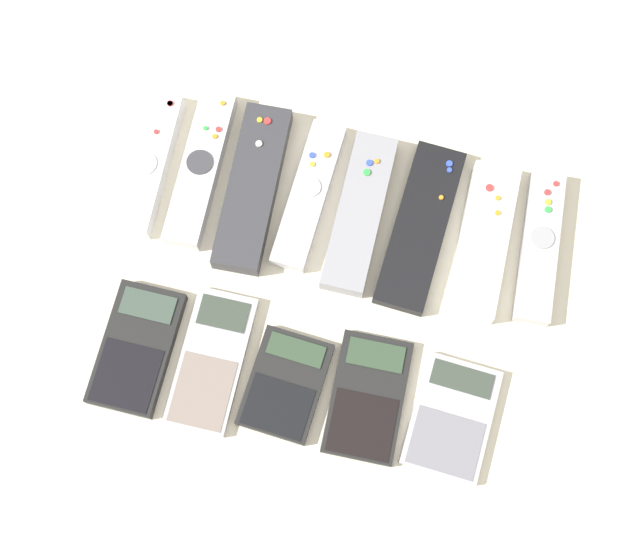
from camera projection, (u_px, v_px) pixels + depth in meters
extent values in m
plane|color=beige|center=(315.00, 302.00, 1.02)|extent=(3.00, 3.00, 0.00)
cube|color=white|center=(147.00, 163.00, 1.05)|extent=(0.06, 0.18, 0.03)
cylinder|color=silver|center=(144.00, 163.00, 1.04)|extent=(0.03, 0.03, 0.00)
cylinder|color=red|center=(170.00, 103.00, 1.06)|extent=(0.01, 0.01, 0.00)
cylinder|color=red|center=(156.00, 132.00, 1.05)|extent=(0.01, 0.01, 0.00)
cylinder|color=blue|center=(170.00, 104.00, 1.06)|extent=(0.01, 0.01, 0.00)
cube|color=silver|center=(200.00, 169.00, 1.05)|extent=(0.05, 0.20, 0.02)
cylinder|color=#38383D|center=(200.00, 162.00, 1.04)|extent=(0.03, 0.03, 0.00)
cylinder|color=red|center=(218.00, 129.00, 1.05)|extent=(0.01, 0.01, 0.00)
cylinder|color=green|center=(206.00, 128.00, 1.05)|extent=(0.01, 0.01, 0.00)
cylinder|color=orange|center=(223.00, 103.00, 1.06)|extent=(0.01, 0.01, 0.00)
cylinder|color=orange|center=(215.00, 136.00, 1.05)|extent=(0.01, 0.01, 0.00)
cube|color=#333338|center=(253.00, 188.00, 1.04)|extent=(0.06, 0.21, 0.03)
cylinder|color=red|center=(267.00, 121.00, 1.05)|extent=(0.01, 0.01, 0.00)
cylinder|color=silver|center=(259.00, 144.00, 1.04)|extent=(0.01, 0.01, 0.00)
cylinder|color=yellow|center=(260.00, 120.00, 1.05)|extent=(0.01, 0.01, 0.00)
cube|color=#B7B7BC|center=(309.00, 195.00, 1.04)|extent=(0.05, 0.19, 0.02)
cylinder|color=silver|center=(310.00, 187.00, 1.04)|extent=(0.03, 0.03, 0.00)
cylinder|color=yellow|center=(312.00, 164.00, 1.04)|extent=(0.01, 0.01, 0.00)
cylinder|color=orange|center=(327.00, 155.00, 1.05)|extent=(0.01, 0.01, 0.00)
cylinder|color=blue|center=(312.00, 155.00, 1.05)|extent=(0.01, 0.01, 0.00)
cube|color=gray|center=(360.00, 213.00, 1.03)|extent=(0.05, 0.19, 0.02)
cylinder|color=orange|center=(377.00, 161.00, 1.04)|extent=(0.01, 0.01, 0.00)
cylinder|color=blue|center=(369.00, 163.00, 1.04)|extent=(0.01, 0.01, 0.00)
cylinder|color=green|center=(367.00, 172.00, 1.03)|extent=(0.01, 0.01, 0.00)
cube|color=black|center=(420.00, 227.00, 1.03)|extent=(0.07, 0.21, 0.02)
cylinder|color=blue|center=(449.00, 164.00, 1.04)|extent=(0.01, 0.01, 0.00)
cylinder|color=orange|center=(441.00, 197.00, 1.03)|extent=(0.01, 0.01, 0.00)
cylinder|color=blue|center=(449.00, 170.00, 1.04)|extent=(0.01, 0.01, 0.00)
cube|color=white|center=(483.00, 241.00, 1.02)|extent=(0.06, 0.18, 0.03)
cylinder|color=orange|center=(498.00, 198.00, 1.02)|extent=(0.01, 0.01, 0.00)
cylinder|color=orange|center=(498.00, 213.00, 1.02)|extent=(0.01, 0.01, 0.00)
cylinder|color=red|center=(489.00, 188.00, 1.03)|extent=(0.01, 0.01, 0.00)
cube|color=#B7B7BC|center=(540.00, 247.00, 1.02)|extent=(0.05, 0.18, 0.02)
cylinder|color=#99999E|center=(542.00, 238.00, 1.02)|extent=(0.03, 0.03, 0.00)
cylinder|color=red|center=(547.00, 192.00, 1.03)|extent=(0.01, 0.01, 0.00)
cylinder|color=green|center=(548.00, 210.00, 1.03)|extent=(0.01, 0.01, 0.00)
cylinder|color=yellow|center=(548.00, 202.00, 1.03)|extent=(0.01, 0.01, 0.00)
cylinder|color=red|center=(556.00, 184.00, 1.03)|extent=(0.01, 0.01, 0.00)
cube|color=black|center=(137.00, 348.00, 0.99)|extent=(0.08, 0.14, 0.02)
cube|color=#38473D|center=(148.00, 305.00, 1.00)|extent=(0.06, 0.03, 0.00)
cube|color=black|center=(126.00, 375.00, 0.98)|extent=(0.07, 0.07, 0.00)
cube|color=#B2B2B7|center=(212.00, 361.00, 0.99)|extent=(0.07, 0.16, 0.01)
cube|color=#333D33|center=(223.00, 314.00, 1.00)|extent=(0.06, 0.04, 0.00)
cube|color=gray|center=(203.00, 391.00, 0.98)|extent=(0.06, 0.08, 0.00)
cube|color=black|center=(285.00, 385.00, 0.98)|extent=(0.09, 0.12, 0.01)
cube|color=#2D422D|center=(296.00, 350.00, 0.99)|extent=(0.07, 0.03, 0.00)
cube|color=black|center=(278.00, 407.00, 0.97)|extent=(0.07, 0.06, 0.00)
cube|color=black|center=(368.00, 397.00, 0.98)|extent=(0.08, 0.14, 0.01)
cube|color=#2D422D|center=(376.00, 355.00, 0.99)|extent=(0.06, 0.03, 0.00)
cube|color=black|center=(362.00, 425.00, 0.97)|extent=(0.07, 0.07, 0.00)
cube|color=#B2B2B7|center=(452.00, 417.00, 0.97)|extent=(0.09, 0.13, 0.01)
cube|color=#333D33|center=(462.00, 379.00, 0.98)|extent=(0.07, 0.03, 0.00)
cube|color=slate|center=(446.00, 443.00, 0.96)|extent=(0.08, 0.07, 0.00)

